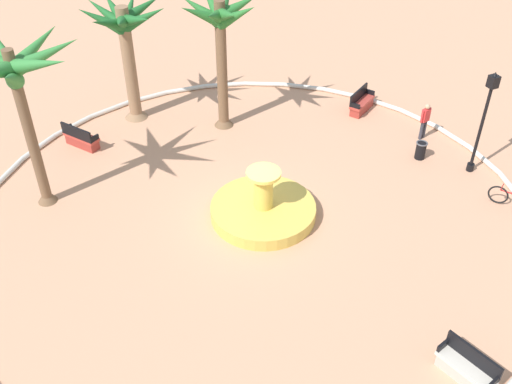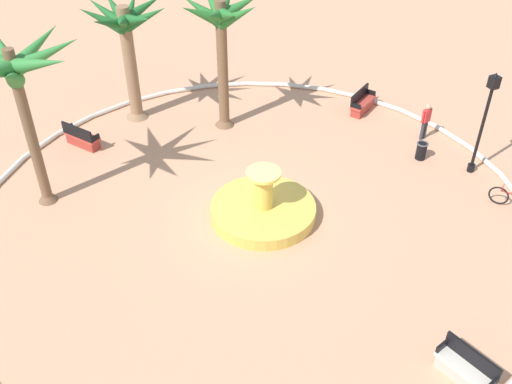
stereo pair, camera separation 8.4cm
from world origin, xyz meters
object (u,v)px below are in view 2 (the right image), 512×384
fountain (263,209)px  bench_west (465,370)px  palm_tree_mid_plaza (14,75)px  trash_bin (421,150)px  bench_east (362,104)px  bench_north (82,139)px  person_cyclist_helmet (426,120)px  palm_tree_by_curb (221,27)px  palm_tree_near_fountain (126,32)px  lamppost (485,116)px

fountain → bench_west: 8.40m
palm_tree_mid_plaza → trash_bin: 15.03m
bench_east → bench_north: size_ratio=1.01×
person_cyclist_helmet → bench_north: bearing=67.6°
fountain → trash_bin: size_ratio=5.03×
palm_tree_by_curb → palm_tree_near_fountain: bearing=54.8°
fountain → bench_north: (7.13, 4.80, 0.06)m
palm_tree_by_curb → bench_east: 7.41m
palm_tree_near_fountain → palm_tree_mid_plaza: 6.50m
palm_tree_mid_plaza → bench_west: (-12.18, -8.63, -4.64)m
palm_tree_mid_plaza → trash_bin: palm_tree_mid_plaza is taller
palm_tree_mid_plaza → bench_east: size_ratio=3.75×
lamppost → person_cyclist_helmet: size_ratio=2.59×
bench_east → person_cyclist_helmet: person_cyclist_helmet is taller
bench_west → bench_north: size_ratio=1.04×
palm_tree_near_fountain → bench_east: size_ratio=3.21×
bench_west → palm_tree_by_curb: bearing=3.3°
bench_north → lamppost: 15.61m
palm_tree_mid_plaza → bench_east: (0.78, -13.84, -4.64)m
palm_tree_by_curb → trash_bin: bearing=-132.6°
palm_tree_by_curb → bench_west: 14.98m
bench_west → bench_north: (15.30, 6.71, 0.00)m
palm_tree_near_fountain → bench_west: 17.52m
bench_east → lamppost: bearing=-167.1°
trash_bin → lamppost: bearing=-140.5°
palm_tree_near_fountain → bench_west: size_ratio=3.12×
bench_east → trash_bin: 4.17m
bench_east → trash_bin: bearing=-179.2°
person_cyclist_helmet → bench_east: bearing=19.3°
lamppost → trash_bin: lamppost is taller
bench_north → trash_bin: size_ratio=2.21×
palm_tree_by_curb → palm_tree_mid_plaza: size_ratio=0.94×
fountain → person_cyclist_helmet: bearing=-77.7°
bench_north → trash_bin: bearing=-118.5°
fountain → palm_tree_by_curb: palm_tree_by_curb is taller
lamppost → trash_bin: size_ratio=5.70×
fountain → trash_bin: fountain is taller
bench_east → bench_west: 13.97m
palm_tree_near_fountain → palm_tree_by_curb: 3.98m
palm_tree_near_fountain → bench_east: 10.59m
palm_tree_mid_plaza → bench_east: 14.62m
palm_tree_by_curb → bench_north: (0.91, 5.89, -4.05)m
bench_east → bench_west: bearing=158.1°
fountain → palm_tree_near_fountain: 9.47m
palm_tree_near_fountain → trash_bin: 12.70m
fountain → trash_bin: 7.21m
bench_west → person_cyclist_helmet: (9.96, -6.27, 0.55)m
bench_north → person_cyclist_helmet: 14.05m
palm_tree_mid_plaza → lamppost: bearing=-107.9°
palm_tree_by_curb → trash_bin: palm_tree_by_curb is taller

